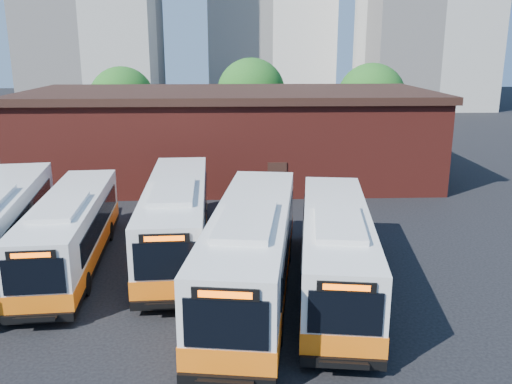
{
  "coord_description": "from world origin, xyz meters",
  "views": [
    {
      "loc": [
        0.37,
        -19.0,
        9.43
      ],
      "look_at": [
        1.3,
        4.36,
        3.11
      ],
      "focal_mm": 38.0,
      "sensor_mm": 36.0,
      "label": 1
    }
  ],
  "objects_px": {
    "bus_west": "(71,234)",
    "bus_east": "(336,253)",
    "bus_midwest": "(177,220)",
    "transit_worker": "(323,336)",
    "bus_mideast": "(251,254)"
  },
  "relations": [
    {
      "from": "bus_west",
      "to": "bus_east",
      "type": "distance_m",
      "value": 11.51
    },
    {
      "from": "bus_midwest",
      "to": "bus_east",
      "type": "distance_m",
      "value": 7.88
    },
    {
      "from": "bus_mideast",
      "to": "transit_worker",
      "type": "distance_m",
      "value": 5.38
    },
    {
      "from": "bus_west",
      "to": "bus_midwest",
      "type": "xyz_separation_m",
      "value": [
        4.47,
        1.29,
        0.13
      ]
    },
    {
      "from": "bus_west",
      "to": "transit_worker",
      "type": "bearing_deg",
      "value": -43.92
    },
    {
      "from": "bus_mideast",
      "to": "transit_worker",
      "type": "relative_size",
      "value": 7.13
    },
    {
      "from": "bus_east",
      "to": "bus_west",
      "type": "bearing_deg",
      "value": 173.25
    },
    {
      "from": "bus_west",
      "to": "bus_mideast",
      "type": "height_order",
      "value": "bus_mideast"
    },
    {
      "from": "bus_west",
      "to": "transit_worker",
      "type": "xyz_separation_m",
      "value": [
        9.8,
        -8.17,
        -0.51
      ]
    },
    {
      "from": "transit_worker",
      "to": "bus_east",
      "type": "bearing_deg",
      "value": -24.15
    },
    {
      "from": "bus_midwest",
      "to": "transit_worker",
      "type": "distance_m",
      "value": 10.88
    },
    {
      "from": "bus_west",
      "to": "bus_mideast",
      "type": "distance_m",
      "value": 8.44
    },
    {
      "from": "bus_west",
      "to": "bus_midwest",
      "type": "distance_m",
      "value": 4.66
    },
    {
      "from": "bus_west",
      "to": "bus_east",
      "type": "height_order",
      "value": "bus_east"
    },
    {
      "from": "bus_east",
      "to": "bus_mideast",
      "type": "bearing_deg",
      "value": -166.64
    }
  ]
}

